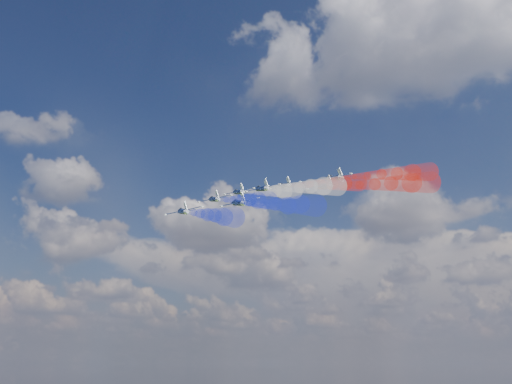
% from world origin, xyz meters
% --- Properties ---
extents(jet_lead, '(15.99, 16.09, 8.97)m').
position_xyz_m(jet_lead, '(-15.60, 14.19, 159.15)').
color(jet_lead, black).
extents(trail_lead, '(31.33, 32.18, 15.11)m').
position_xyz_m(trail_lead, '(2.28, -3.60, 152.75)').
color(trail_lead, white).
extents(jet_inner_left, '(15.99, 16.09, 8.97)m').
position_xyz_m(jet_inner_left, '(-15.26, -1.22, 153.12)').
color(jet_inner_left, black).
extents(trail_inner_left, '(31.33, 32.18, 15.11)m').
position_xyz_m(trail_inner_left, '(2.61, -19.01, 146.72)').
color(trail_inner_left, '#1A2AE4').
extents(jet_inner_right, '(15.99, 16.09, 8.97)m').
position_xyz_m(jet_inner_right, '(0.99, 11.07, 158.19)').
color(jet_inner_right, black).
extents(trail_inner_right, '(31.33, 32.18, 15.11)m').
position_xyz_m(trail_inner_right, '(18.86, -6.72, 151.79)').
color(trail_inner_right, red).
extents(jet_outer_left, '(15.99, 16.09, 8.97)m').
position_xyz_m(jet_outer_left, '(-13.74, -19.42, 145.44)').
color(jet_outer_left, black).
extents(trail_outer_left, '(31.33, 32.18, 15.11)m').
position_xyz_m(trail_outer_left, '(4.13, -37.21, 139.04)').
color(trail_outer_left, '#1A2AE4').
extents(jet_center_third, '(15.99, 16.09, 8.97)m').
position_xyz_m(jet_center_third, '(1.17, -4.24, 153.43)').
color(jet_center_third, black).
extents(trail_center_third, '(31.33, 32.18, 15.11)m').
position_xyz_m(trail_center_third, '(19.05, -22.03, 147.03)').
color(trail_center_third, white).
extents(jet_outer_right, '(15.99, 16.09, 8.97)m').
position_xyz_m(jet_outer_right, '(16.67, 10.31, 158.34)').
color(jet_outer_right, black).
extents(trail_outer_right, '(31.33, 32.18, 15.11)m').
position_xyz_m(trail_outer_right, '(34.54, -7.48, 151.95)').
color(trail_outer_right, red).
extents(jet_rear_left, '(15.99, 16.09, 8.97)m').
position_xyz_m(jet_rear_left, '(2.10, -19.18, 145.93)').
color(jet_rear_left, black).
extents(trail_rear_left, '(31.33, 32.18, 15.11)m').
position_xyz_m(trail_rear_left, '(19.98, -36.96, 139.53)').
color(trail_rear_left, '#1A2AE4').
extents(jet_rear_right, '(15.99, 16.09, 8.97)m').
position_xyz_m(jet_rear_right, '(19.77, -7.62, 150.90)').
color(jet_rear_right, black).
extents(trail_rear_right, '(31.33, 32.18, 15.11)m').
position_xyz_m(trail_rear_right, '(37.65, -25.40, 144.50)').
color(trail_rear_right, red).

